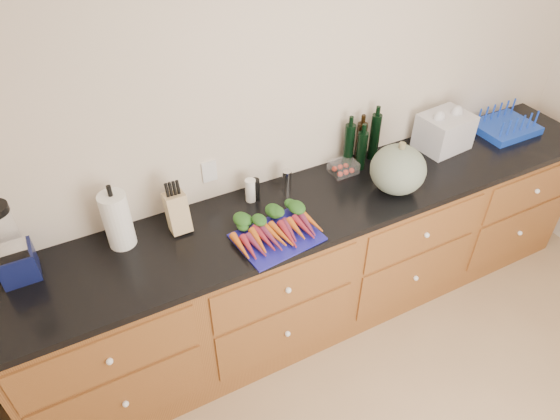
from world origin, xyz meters
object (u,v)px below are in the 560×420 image
carrots (274,229)px  dish_rack (505,126)px  blender_appliance (10,247)px  paper_towel (117,220)px  knife_block (177,212)px  tomato_box (343,167)px  cutting_board (277,237)px  squash (398,170)px

carrots → dish_rack: dish_rack is taller
blender_appliance → paper_towel: 0.47m
knife_block → tomato_box: 1.02m
cutting_board → blender_appliance: size_ratio=1.00×
cutting_board → knife_block: bearing=143.7°
paper_towel → tomato_box: bearing=0.4°
dish_rack → squash: bearing=-169.8°
carrots → squash: bearing=1.4°
carrots → paper_towel: (-0.69, 0.29, 0.12)m
cutting_board → squash: squash is taller
knife_block → dish_rack: (2.23, -0.06, -0.06)m
blender_appliance → cutting_board: bearing=-15.3°
squash → paper_towel: 1.49m
squash → knife_block: size_ratio=1.50×
paper_towel → dish_rack: size_ratio=0.77×
carrots → tomato_box: 0.68m
carrots → dish_rack: (1.82, 0.21, 0.00)m
squash → tomato_box: size_ratio=2.02×
knife_block → tomato_box: (1.02, 0.03, -0.07)m
squash → tomato_box: 0.34m
paper_towel → dish_rack: bearing=-1.8°
blender_appliance → dish_rack: size_ratio=1.05×
squash → dish_rack: size_ratio=0.80×
knife_block → paper_towel: bearing=176.0°
paper_towel → knife_block: (0.29, -0.02, -0.05)m
blender_appliance → tomato_box: size_ratio=2.67×
squash → tomato_box: bearing=120.6°
paper_towel → dish_rack: (2.52, -0.08, -0.11)m
squash → blender_appliance: 1.95m
blender_appliance → knife_block: bearing=-1.4°
blender_appliance → paper_towel: (0.47, 0.00, -0.03)m
squash → blender_appliance: (-1.94, 0.27, 0.04)m
tomato_box → dish_rack: bearing=-4.2°
paper_towel → blender_appliance: bearing=-179.7°
carrots → squash: (0.77, 0.02, 0.10)m
carrots → blender_appliance: size_ratio=1.06×
dish_rack → paper_towel: bearing=178.2°
cutting_board → paper_towel: size_ratio=1.36×
cutting_board → tomato_box: 0.69m
cutting_board → paper_towel: bearing=155.3°
tomato_box → cutting_board: bearing=-151.5°
blender_appliance → tomato_box: bearing=0.4°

